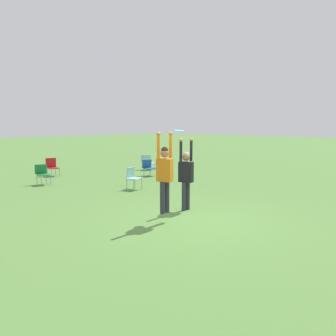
% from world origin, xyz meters
% --- Properties ---
extents(ground_plane, '(120.00, 120.00, 0.00)m').
position_xyz_m(ground_plane, '(0.00, 0.00, 0.00)').
color(ground_plane, '#56843D').
extents(person_jumping, '(0.54, 0.43, 2.06)m').
position_xyz_m(person_jumping, '(-0.61, 0.29, 1.34)').
color(person_jumping, '#2D2D38').
rests_on(person_jumping, ground_plane).
extents(person_defending, '(0.56, 0.45, 2.10)m').
position_xyz_m(person_defending, '(0.72, 0.72, 1.11)').
color(person_defending, '#2D2D38').
rests_on(person_defending, ground_plane).
extents(frisbee, '(0.27, 0.27, 0.05)m').
position_xyz_m(frisbee, '(0.15, 0.50, 2.33)').
color(frisbee, '#2D9EDB').
extents(camping_chair_0, '(0.77, 0.86, 0.83)m').
position_xyz_m(camping_chair_0, '(5.85, 7.80, 0.47)').
color(camping_chair_0, gray).
rests_on(camping_chair_0, ground_plane).
extents(camping_chair_1, '(0.62, 0.67, 0.88)m').
position_xyz_m(camping_chair_1, '(1.15, 9.56, 0.50)').
color(camping_chair_1, gray).
rests_on(camping_chair_1, ground_plane).
extents(camping_chair_2, '(0.59, 0.64, 0.84)m').
position_xyz_m(camping_chair_2, '(-0.24, 7.70, 0.51)').
color(camping_chair_2, gray).
rests_on(camping_chair_2, ground_plane).
extents(camping_chair_3, '(0.60, 0.65, 0.85)m').
position_xyz_m(camping_chair_3, '(1.69, 4.22, 0.51)').
color(camping_chair_3, gray).
rests_on(camping_chair_3, ground_plane).
extents(camping_chair_4, '(0.61, 0.65, 0.79)m').
position_xyz_m(camping_chair_4, '(4.41, 6.20, 0.45)').
color(camping_chair_4, gray).
rests_on(camping_chair_4, ground_plane).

